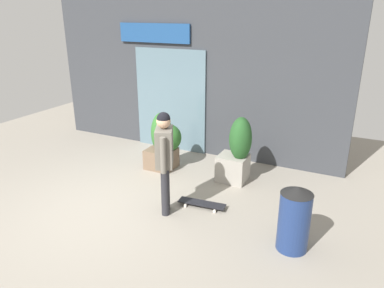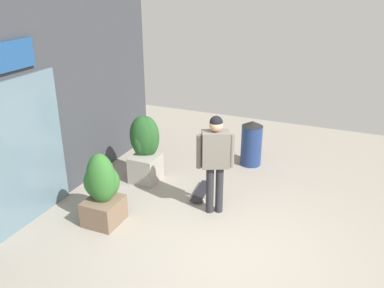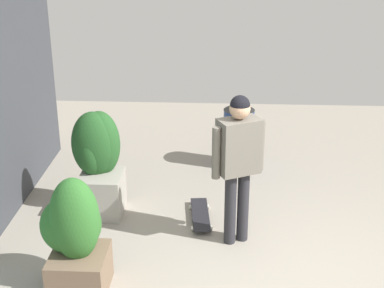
{
  "view_description": "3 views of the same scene",
  "coord_description": "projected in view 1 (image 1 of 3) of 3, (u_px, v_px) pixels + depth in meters",
  "views": [
    {
      "loc": [
        3.73,
        -4.12,
        3.18
      ],
      "look_at": [
        1.2,
        0.97,
        1.08
      ],
      "focal_mm": 34.05,
      "sensor_mm": 36.0,
      "label": 1
    },
    {
      "loc": [
        -4.76,
        -1.55,
        3.77
      ],
      "look_at": [
        1.2,
        0.97,
        1.08
      ],
      "focal_mm": 38.38,
      "sensor_mm": 36.0,
      "label": 2
    },
    {
      "loc": [
        -4.69,
        0.66,
        3.48
      ],
      "look_at": [
        1.2,
        0.97,
        1.08
      ],
      "focal_mm": 53.67,
      "sensor_mm": 36.0,
      "label": 3
    }
  ],
  "objects": [
    {
      "name": "building_facade",
      "position": [
        189.0,
        74.0,
        8.27
      ],
      "size": [
        7.08,
        0.31,
        3.64
      ],
      "color": "#383A3F",
      "rests_on": "ground_plane"
    },
    {
      "name": "ground_plane",
      "position": [
        102.0,
        211.0,
        6.12
      ],
      "size": [
        12.0,
        12.0,
        0.0
      ],
      "primitive_type": "plane",
      "color": "gray"
    },
    {
      "name": "skateboarder",
      "position": [
        164.0,
        153.0,
        5.73
      ],
      "size": [
        0.43,
        0.57,
        1.73
      ],
      "rotation": [
        0.0,
        0.0,
        0.46
      ],
      "color": "#28282D",
      "rests_on": "ground_plane"
    },
    {
      "name": "skateboard",
      "position": [
        202.0,
        203.0,
        6.24
      ],
      "size": [
        0.84,
        0.31,
        0.08
      ],
      "rotation": [
        0.0,
        0.0,
        0.1
      ],
      "color": "black",
      "rests_on": "ground_plane"
    },
    {
      "name": "trash_bin",
      "position": [
        294.0,
        218.0,
        5.0
      ],
      "size": [
        0.45,
        0.45,
        0.97
      ],
      "color": "navy",
      "rests_on": "ground_plane"
    },
    {
      "name": "planter_box_left",
      "position": [
        239.0,
        147.0,
        7.0
      ],
      "size": [
        0.62,
        0.61,
        1.29
      ],
      "color": "gray",
      "rests_on": "ground_plane"
    },
    {
      "name": "planter_box_right",
      "position": [
        164.0,
        142.0,
        7.62
      ],
      "size": [
        0.69,
        0.66,
        1.21
      ],
      "color": "brown",
      "rests_on": "ground_plane"
    }
  ]
}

